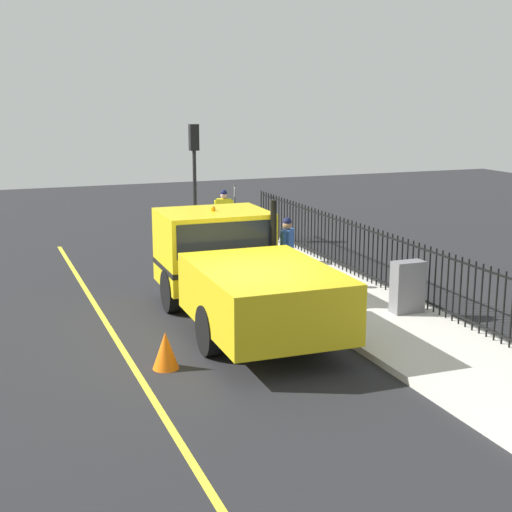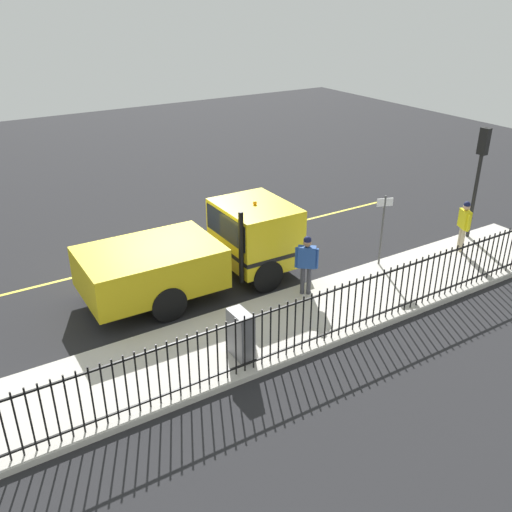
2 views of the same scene
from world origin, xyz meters
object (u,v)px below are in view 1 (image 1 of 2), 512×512
worker_standing (287,244)px  street_sign (235,213)px  work_truck (234,267)px  traffic_cone (166,350)px  utility_cabinet (408,287)px  pedestrian_distant (224,210)px  traffic_light_near (194,157)px

worker_standing → street_sign: (-0.29, 3.02, 0.33)m
work_truck → traffic_cone: work_truck is taller
work_truck → worker_standing: (2.04, 1.85, -0.02)m
utility_cabinet → traffic_cone: size_ratio=1.68×
street_sign → pedestrian_distant: bearing=77.2°
traffic_light_near → street_sign: size_ratio=1.68×
traffic_cone → street_sign: (3.82, 7.04, 1.18)m
work_truck → worker_standing: bearing=43.2°
utility_cabinet → traffic_cone: utility_cabinet is taller
pedestrian_distant → utility_cabinet: pedestrian_distant is taller
traffic_light_near → work_truck: bearing=75.3°
traffic_cone → street_sign: bearing=61.5°
worker_standing → traffic_light_near: size_ratio=0.47×
work_truck → traffic_light_near: bearing=79.6°
work_truck → traffic_light_near: size_ratio=1.69×
traffic_light_near → street_sign: bearing=86.0°
work_truck → street_sign: 5.18m
pedestrian_distant → traffic_light_near: bearing=-36.3°
worker_standing → traffic_light_near: 7.24m
work_truck → traffic_light_near: 9.22m
work_truck → worker_standing: work_truck is taller
street_sign → traffic_cone: bearing=-118.5°
work_truck → utility_cabinet: size_ratio=5.50×
traffic_light_near → utility_cabinet: size_ratio=3.25×
traffic_light_near → utility_cabinet: 10.42m
traffic_light_near → pedestrian_distant: bearing=114.9°
worker_standing → utility_cabinet: 3.40m
pedestrian_distant → street_sign: (-0.66, -2.89, 0.36)m
utility_cabinet → traffic_light_near: bearing=100.1°
utility_cabinet → street_sign: size_ratio=0.52×
worker_standing → traffic_cone: size_ratio=2.54×
worker_standing → traffic_cone: 5.81m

